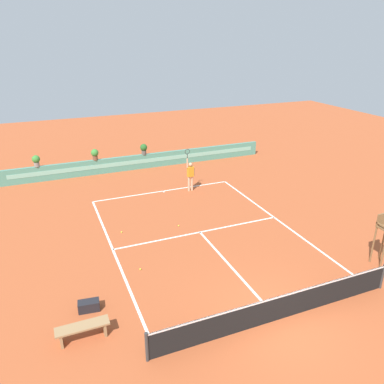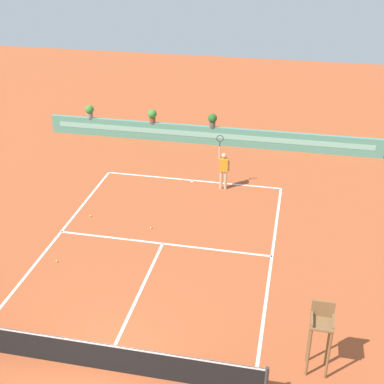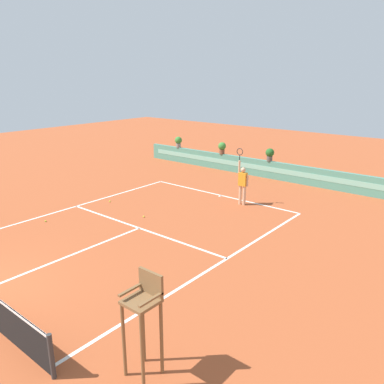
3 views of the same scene
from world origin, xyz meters
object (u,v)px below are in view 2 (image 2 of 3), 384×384
object	(u,v)px
umpire_chair	(321,330)
potted_plant_far_left	(90,111)
potted_plant_centre	(212,119)
tennis_ball_by_sideline	(57,261)
potted_plant_left	(152,115)
tennis_player	(224,168)
tennis_ball_near_baseline	(90,216)
tennis_ball_mid_court	(151,228)

from	to	relation	value
umpire_chair	potted_plant_far_left	size ratio (longest dim) A/B	2.96
potted_plant_centre	umpire_chair	bearing A→B (deg)	-69.90
tennis_ball_by_sideline	potted_plant_left	world-z (taller)	potted_plant_left
umpire_chair	tennis_ball_by_sideline	xyz separation A→B (m)	(-9.09, 3.20, -1.31)
tennis_player	potted_plant_centre	size ratio (longest dim) A/B	3.57
potted_plant_centre	tennis_ball_near_baseline	bearing A→B (deg)	-112.44
umpire_chair	tennis_ball_near_baseline	size ratio (longest dim) A/B	31.47
tennis_player	tennis_ball_mid_court	bearing A→B (deg)	-119.34
tennis_ball_near_baseline	potted_plant_left	size ratio (longest dim) A/B	0.09
umpire_chair	potted_plant_far_left	xyz separation A→B (m)	(-12.41, 15.13, 0.07)
tennis_player	tennis_ball_mid_court	size ratio (longest dim) A/B	38.01
umpire_chair	tennis_ball_mid_court	xyz separation A→B (m)	(-6.40, 6.08, -1.31)
potted_plant_far_left	potted_plant_left	world-z (taller)	same
tennis_player	tennis_ball_near_baseline	world-z (taller)	tennis_player
potted_plant_left	umpire_chair	bearing A→B (deg)	-59.73
tennis_ball_near_baseline	potted_plant_far_left	distance (m)	9.35
umpire_chair	potted_plant_left	bearing A→B (deg)	120.27
potted_plant_left	potted_plant_centre	size ratio (longest dim) A/B	1.00
potted_plant_far_left	tennis_player	bearing A→B (deg)	-31.37
potted_plant_far_left	tennis_ball_mid_court	bearing A→B (deg)	-56.41
potted_plant_far_left	potted_plant_centre	size ratio (longest dim) A/B	1.00
tennis_player	tennis_ball_mid_court	xyz separation A→B (m)	(-2.25, -4.01, -1.02)
tennis_ball_mid_court	potted_plant_far_left	bearing A→B (deg)	123.59
umpire_chair	tennis_ball_mid_court	size ratio (longest dim) A/B	31.47
potted_plant_far_left	potted_plant_left	xyz separation A→B (m)	(3.59, 0.00, 0.00)
potted_plant_far_left	potted_plant_left	size ratio (longest dim) A/B	1.00
umpire_chair	potted_plant_far_left	bearing A→B (deg)	129.37
tennis_player	tennis_ball_by_sideline	size ratio (longest dim) A/B	38.01
potted_plant_far_left	potted_plant_centre	world-z (taller)	same
umpire_chair	potted_plant_left	world-z (taller)	umpire_chair
tennis_ball_mid_court	potted_plant_far_left	size ratio (longest dim) A/B	0.09
potted_plant_far_left	tennis_ball_by_sideline	bearing A→B (deg)	-74.44
tennis_ball_mid_court	tennis_ball_by_sideline	bearing A→B (deg)	-133.06
potted_plant_far_left	potted_plant_left	distance (m)	3.59
tennis_ball_by_sideline	potted_plant_far_left	bearing A→B (deg)	105.56
potted_plant_left	potted_plant_centre	world-z (taller)	same
tennis_ball_near_baseline	tennis_ball_mid_court	world-z (taller)	same
tennis_ball_near_baseline	potted_plant_centre	bearing A→B (deg)	67.56
tennis_ball_by_sideline	potted_plant_far_left	world-z (taller)	potted_plant_far_left
tennis_ball_by_sideline	potted_plant_left	size ratio (longest dim) A/B	0.09
umpire_chair	potted_plant_far_left	distance (m)	19.57
tennis_ball_mid_court	umpire_chair	bearing A→B (deg)	-43.50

